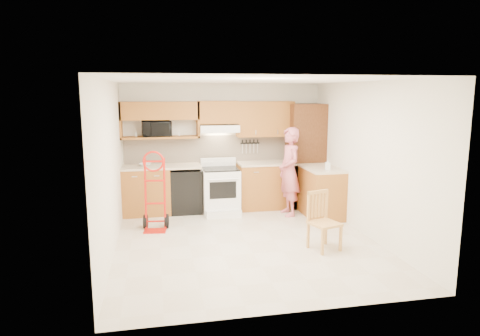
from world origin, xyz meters
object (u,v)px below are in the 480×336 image
object	(u,v)px
range	(221,187)
dining_chair	(325,221)
person	(289,172)
microwave	(156,129)
hand_truck	(155,195)

from	to	relation	value
range	dining_chair	world-z (taller)	range
dining_chair	person	bearing A→B (deg)	71.29
dining_chair	microwave	bearing A→B (deg)	115.11
hand_truck	dining_chair	xyz separation A→B (m)	(2.47, -1.44, -0.18)
person	hand_truck	distance (m)	2.57
person	hand_truck	xyz separation A→B (m)	(-2.52, -0.45, -0.23)
range	dining_chair	xyz separation A→B (m)	(1.21, -2.26, -0.08)
hand_truck	person	bearing A→B (deg)	16.89
range	person	bearing A→B (deg)	-16.44
microwave	dining_chair	distance (m)	3.75
microwave	person	distance (m)	2.68
dining_chair	hand_truck	bearing A→B (deg)	132.48
range	person	world-z (taller)	person
person	microwave	bearing A→B (deg)	-110.51
range	hand_truck	size ratio (longest dim) A/B	0.84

